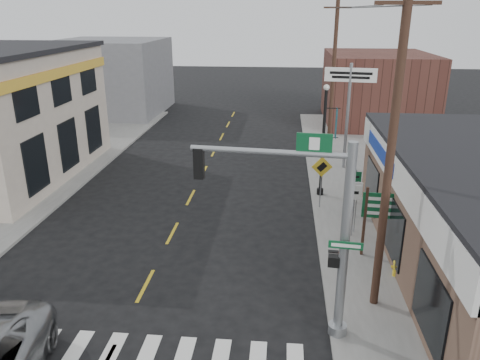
# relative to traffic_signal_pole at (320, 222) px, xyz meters

# --- Properties ---
(sidewalk_right) EXTENTS (6.00, 38.00, 0.13)m
(sidewalk_right) POSITION_rel_traffic_signal_pole_xyz_m (3.49, 11.07, -3.52)
(sidewalk_right) COLOR slate
(sidewalk_right) RESTS_ON ground
(sidewalk_left) EXTENTS (6.00, 38.00, 0.13)m
(sidewalk_left) POSITION_rel_traffic_signal_pole_xyz_m (-14.51, 11.07, -3.52)
(sidewalk_left) COLOR slate
(sidewalk_left) RESTS_ON ground
(center_line) EXTENTS (0.12, 56.00, 0.01)m
(center_line) POSITION_rel_traffic_signal_pole_xyz_m (-5.51, 6.07, -3.58)
(center_line) COLOR gold
(center_line) RESTS_ON ground
(crosswalk) EXTENTS (11.00, 2.20, 0.01)m
(crosswalk) POSITION_rel_traffic_signal_pole_xyz_m (-5.51, -1.53, -3.58)
(crosswalk) COLOR silver
(crosswalk) RESTS_ON ground
(bldg_distant_right) EXTENTS (8.00, 10.00, 5.60)m
(bldg_distant_right) POSITION_rel_traffic_signal_pole_xyz_m (6.49, 28.07, -0.79)
(bldg_distant_right) COLOR #502C24
(bldg_distant_right) RESTS_ON ground
(bldg_distant_left) EXTENTS (9.00, 10.00, 6.40)m
(bldg_distant_left) POSITION_rel_traffic_signal_pole_xyz_m (-16.51, 30.07, -0.39)
(bldg_distant_left) COLOR slate
(bldg_distant_left) RESTS_ON ground
(traffic_signal_pole) EXTENTS (4.58, 0.37, 5.80)m
(traffic_signal_pole) POSITION_rel_traffic_signal_pole_xyz_m (0.00, 0.00, 0.00)
(traffic_signal_pole) COLOR gray
(traffic_signal_pole) RESTS_ON sidewalk_right
(guide_sign) EXTENTS (1.54, 0.13, 2.70)m
(guide_sign) POSITION_rel_traffic_signal_pole_xyz_m (2.69, 4.69, -1.70)
(guide_sign) COLOR #40291E
(guide_sign) RESTS_ON sidewalk_right
(fire_hydrant) EXTENTS (0.19, 0.19, 0.62)m
(fire_hydrant) POSITION_rel_traffic_signal_pole_xyz_m (2.99, 3.28, -3.12)
(fire_hydrant) COLOR yellow
(fire_hydrant) RESTS_ON sidewalk_right
(ped_crossing_sign) EXTENTS (0.96, 0.07, 2.47)m
(ped_crossing_sign) POSITION_rel_traffic_signal_pole_xyz_m (0.79, 9.11, -1.75)
(ped_crossing_sign) COLOR gray
(ped_crossing_sign) RESTS_ON sidewalk_right
(lamp_post) EXTENTS (0.71, 0.56, 5.45)m
(lamp_post) POSITION_rel_traffic_signal_pole_xyz_m (0.98, 10.77, -0.30)
(lamp_post) COLOR black
(lamp_post) RESTS_ON sidewalk_right
(dance_center_sign) EXTENTS (2.81, 0.18, 5.98)m
(dance_center_sign) POSITION_rel_traffic_signal_pole_xyz_m (2.58, 15.20, 1.11)
(dance_center_sign) COLOR gray
(dance_center_sign) RESTS_ON sidewalk_right
(bare_tree) EXTENTS (2.28, 2.28, 4.57)m
(bare_tree) POSITION_rel_traffic_signal_pole_xyz_m (4.21, 2.93, 0.13)
(bare_tree) COLOR black
(bare_tree) RESTS_ON sidewalk_right
(shrub_front) EXTENTS (1.33, 1.33, 1.00)m
(shrub_front) POSITION_rel_traffic_signal_pole_xyz_m (4.64, 0.93, -2.96)
(shrub_front) COLOR #233D19
(shrub_front) RESTS_ON sidewalk_right
(shrub_back) EXTENTS (1.04, 1.04, 0.78)m
(shrub_back) POSITION_rel_traffic_signal_pole_xyz_m (4.71, 5.58, -3.07)
(shrub_back) COLOR #183214
(shrub_back) RESTS_ON sidewalk_right
(utility_pole_near) EXTENTS (1.64, 0.25, 9.45)m
(utility_pole_near) POSITION_rel_traffic_signal_pole_xyz_m (1.99, 1.62, 1.39)
(utility_pole_near) COLOR #41251B
(utility_pole_near) RESTS_ON sidewalk_right
(utility_pole_far) EXTENTS (1.64, 0.25, 9.44)m
(utility_pole_far) POSITION_rel_traffic_signal_pole_xyz_m (1.99, 18.72, 1.38)
(utility_pole_far) COLOR #462C20
(utility_pole_far) RESTS_ON sidewalk_right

